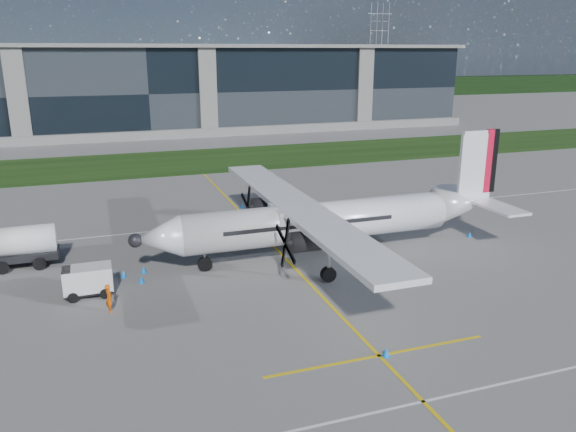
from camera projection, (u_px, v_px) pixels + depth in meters
ground at (178, 174)px, 68.45m from camera, size 400.00×400.00×0.00m
grass_strip at (169, 162)px, 75.69m from camera, size 400.00×18.00×0.04m
terminal_building at (143, 91)px, 102.57m from camera, size 120.00×20.00×15.00m
tree_line at (124, 93)px, 158.22m from camera, size 400.00×6.00×6.00m
pylon_east at (379, 49)px, 190.61m from camera, size 9.00×4.60×30.00m
yellow_taxiway_centerline at (278, 251)px, 42.21m from camera, size 0.20×70.00×0.01m
turboprop_aircraft at (332, 198)px, 40.12m from camera, size 27.96×29.00×8.70m
baggage_tug at (88, 281)px, 34.35m from camera, size 3.08×1.85×1.85m
ground_crew_person at (109, 296)px, 32.16m from camera, size 0.68×0.87×1.94m
safety_cone_nose_stbd at (144, 269)px, 38.00m from camera, size 0.36×0.36×0.50m
safety_cone_nose_port at (141, 279)px, 36.35m from camera, size 0.36×0.36×0.50m
safety_cone_tail at (470, 234)px, 45.33m from camera, size 0.36×0.36×0.50m
safety_cone_portwing at (386, 352)px, 27.58m from camera, size 0.36×0.36×0.50m
safety_cone_stbdwing at (242, 205)px, 53.69m from camera, size 0.36×0.36×0.50m
safety_cone_fwd at (123, 274)px, 37.28m from camera, size 0.36×0.36×0.50m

